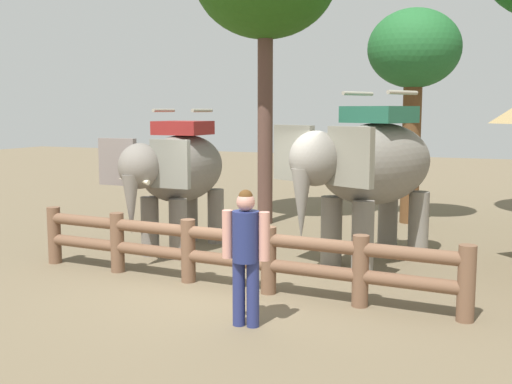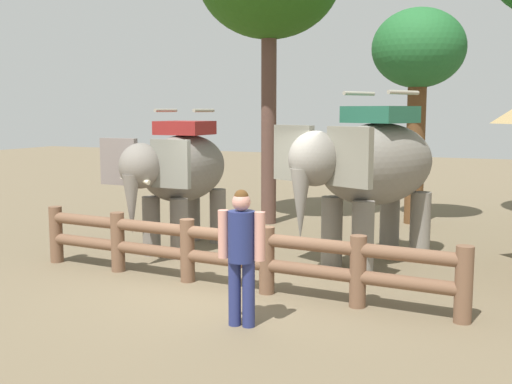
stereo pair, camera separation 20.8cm
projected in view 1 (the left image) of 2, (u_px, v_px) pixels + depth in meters
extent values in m
plane|color=brown|center=(226.00, 288.00, 10.03)|extent=(60.00, 60.00, 0.00)
cylinder|color=brown|center=(54.00, 235.00, 11.64)|extent=(0.24, 0.24, 1.05)
cylinder|color=brown|center=(117.00, 242.00, 10.99)|extent=(0.24, 0.24, 1.05)
cylinder|color=brown|center=(188.00, 251.00, 10.35)|extent=(0.24, 0.24, 1.05)
cylinder|color=brown|center=(269.00, 260.00, 9.70)|extent=(0.24, 0.24, 1.05)
cylinder|color=brown|center=(360.00, 271.00, 9.05)|extent=(0.24, 0.24, 1.05)
cylinder|color=brown|center=(466.00, 283.00, 8.40)|extent=(0.24, 0.24, 1.05)
cylinder|color=brown|center=(227.00, 260.00, 10.03)|extent=(7.33, 0.71, 0.20)
cylinder|color=brown|center=(227.00, 235.00, 9.98)|extent=(7.33, 0.71, 0.20)
cylinder|color=slate|center=(178.00, 229.00, 11.99)|extent=(0.35, 0.35, 1.16)
cylinder|color=slate|center=(150.00, 226.00, 12.24)|extent=(0.35, 0.35, 1.16)
cylinder|color=slate|center=(216.00, 216.00, 13.41)|extent=(0.35, 0.35, 1.16)
cylinder|color=slate|center=(190.00, 214.00, 13.66)|extent=(0.35, 0.35, 1.16)
ellipsoid|color=slate|center=(184.00, 168.00, 12.68)|extent=(1.21, 2.63, 1.35)
ellipsoid|color=slate|center=(140.00, 166.00, 11.26)|extent=(0.76, 0.88, 0.82)
cube|color=slate|center=(170.00, 164.00, 11.13)|extent=(0.77, 0.13, 0.87)
cube|color=slate|center=(118.00, 162.00, 11.58)|extent=(0.77, 0.13, 0.87)
cone|color=slate|center=(131.00, 205.00, 11.07)|extent=(0.31, 0.31, 1.06)
cone|color=beige|center=(141.00, 181.00, 11.04)|extent=(0.35, 0.10, 0.15)
cone|color=beige|center=(126.00, 180.00, 11.16)|extent=(0.35, 0.10, 0.15)
cube|color=maroon|center=(183.00, 128.00, 12.58)|extent=(1.00, 0.89, 0.27)
cylinder|color=#A59E8C|center=(202.00, 110.00, 12.36)|extent=(0.08, 0.78, 0.07)
cylinder|color=#A59E8C|center=(164.00, 110.00, 12.71)|extent=(0.08, 0.78, 0.07)
cylinder|color=gray|center=(363.00, 237.00, 10.85)|extent=(0.39, 0.39, 1.29)
cylinder|color=gray|center=(331.00, 232.00, 11.37)|extent=(0.39, 0.39, 1.29)
cylinder|color=gray|center=(418.00, 225.00, 12.03)|extent=(0.39, 0.39, 1.29)
cylinder|color=gray|center=(388.00, 220.00, 12.54)|extent=(0.39, 0.39, 1.29)
ellipsoid|color=gray|center=(378.00, 164.00, 11.54)|extent=(2.37, 3.17, 1.50)
ellipsoid|color=gray|center=(316.00, 158.00, 10.36)|extent=(1.15, 1.22, 0.92)
cube|color=gray|center=(350.00, 157.00, 9.98)|extent=(0.83, 0.47, 0.96)
cube|color=gray|center=(294.00, 153.00, 10.89)|extent=(0.83, 0.47, 0.96)
cone|color=gray|center=(301.00, 204.00, 10.23)|extent=(0.34, 0.34, 1.18)
cube|color=#235F47|center=(379.00, 114.00, 11.42)|extent=(1.40, 1.33, 0.30)
cylinder|color=#A59E8C|center=(403.00, 93.00, 11.02)|extent=(0.43, 0.82, 0.08)
cylinder|color=#A59E8C|center=(358.00, 94.00, 11.73)|extent=(0.43, 0.82, 0.08)
cylinder|color=navy|center=(253.00, 294.00, 8.21)|extent=(0.17, 0.17, 0.87)
cylinder|color=navy|center=(239.00, 293.00, 8.26)|extent=(0.17, 0.17, 0.87)
cylinder|color=navy|center=(246.00, 236.00, 8.14)|extent=(0.38, 0.38, 0.67)
cylinder|color=tan|center=(264.00, 236.00, 8.06)|extent=(0.14, 0.14, 0.63)
cylinder|color=tan|center=(227.00, 234.00, 8.21)|extent=(0.14, 0.14, 0.63)
sphere|color=tan|center=(246.00, 202.00, 8.08)|extent=(0.24, 0.24, 0.24)
sphere|color=#593819|center=(246.00, 197.00, 8.07)|extent=(0.19, 0.19, 0.19)
cylinder|color=brown|center=(411.00, 149.00, 15.64)|extent=(0.46, 0.46, 3.70)
ellipsoid|color=#23642F|center=(414.00, 48.00, 15.32)|extent=(2.26, 2.26, 1.92)
cylinder|color=brown|center=(265.00, 122.00, 15.48)|extent=(0.37, 0.37, 5.05)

